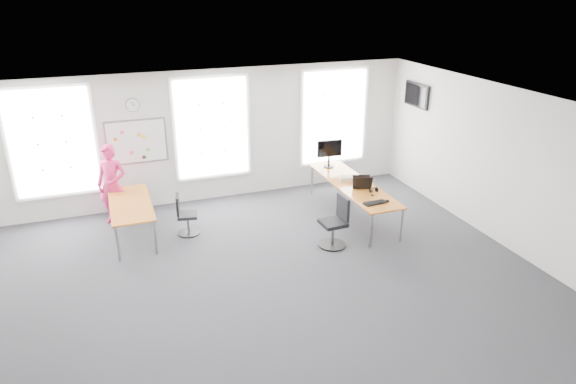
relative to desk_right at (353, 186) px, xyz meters
name	(u,v)px	position (x,y,z in m)	size (l,w,h in m)	color
floor	(251,287)	(-2.88, -2.00, -0.68)	(10.00, 10.00, 0.00)	#2B2B30
ceiling	(246,110)	(-2.88, -2.00, 2.32)	(10.00, 10.00, 0.00)	white
wall_back	(199,138)	(-2.88, 2.00, 0.82)	(10.00, 10.00, 0.00)	silver
wall_front	(374,375)	(-2.88, -6.00, 0.82)	(10.00, 10.00, 0.00)	silver
wall_right	(505,168)	(2.12, -2.00, 0.82)	(10.00, 10.00, 0.00)	silver
window_left	(52,143)	(-5.88, 1.97, 1.02)	(1.60, 0.06, 2.20)	white
window_mid	(212,128)	(-2.58, 1.97, 1.02)	(1.60, 0.06, 2.20)	white
window_right	(334,117)	(0.42, 1.97, 1.02)	(1.60, 0.06, 2.20)	white
desk_right	(353,186)	(0.00, 0.00, 0.00)	(0.80, 3.01, 0.73)	orange
desk_left	(131,206)	(-4.56, 0.62, -0.03)	(0.79, 1.97, 0.72)	orange
chair_right	(336,225)	(-0.93, -1.14, -0.25)	(0.53, 0.53, 1.00)	black
chair_left	(185,217)	(-3.56, 0.35, -0.31)	(0.45, 0.45, 0.85)	black
person	(112,185)	(-4.84, 1.41, 0.17)	(0.62, 0.41, 1.70)	#D62464
whiteboard	(137,142)	(-4.23, 1.97, 0.87)	(1.20, 0.03, 0.90)	white
wall_clock	(132,105)	(-4.23, 1.97, 1.67)	(0.30, 0.30, 0.04)	gray
tv	(417,95)	(2.07, 1.00, 1.62)	(0.06, 0.90, 0.55)	black
keyboard	(375,203)	(-0.08, -1.09, 0.06)	(0.47, 0.17, 0.02)	black
mouse	(387,201)	(0.19, -1.10, 0.07)	(0.07, 0.11, 0.04)	black
lens_cap	(373,195)	(0.07, -0.72, 0.05)	(0.06, 0.06, 0.01)	black
headphones	(373,190)	(0.18, -0.57, 0.09)	(0.18, 0.09, 0.10)	black
laptop_sleeve	(362,183)	(0.04, -0.33, 0.19)	(0.37, 0.30, 0.29)	black
paper_stack	(347,178)	(-0.05, 0.22, 0.10)	(0.28, 0.21, 0.10)	beige
monitor	(329,151)	(-0.04, 1.15, 0.44)	(0.59, 0.24, 0.65)	black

